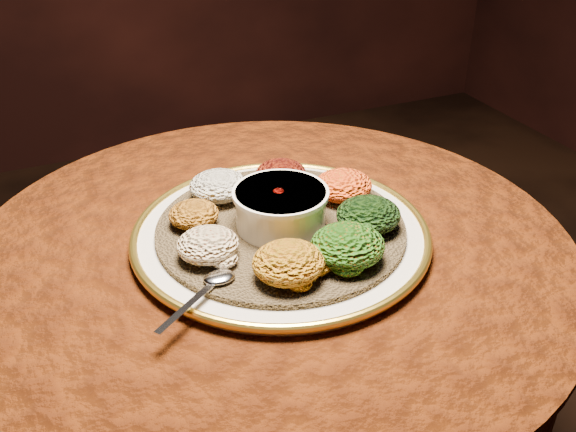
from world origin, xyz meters
name	(u,v)px	position (x,y,z in m)	size (l,w,h in m)	color
table	(272,326)	(0.00, 0.00, 0.55)	(0.96, 0.96, 0.73)	black
platter	(281,234)	(0.01, -0.01, 0.75)	(0.57, 0.57, 0.02)	beige
injera	(281,228)	(0.01, -0.01, 0.76)	(0.39, 0.39, 0.01)	brown
stew_bowl	(281,206)	(0.01, -0.01, 0.80)	(0.15, 0.15, 0.06)	white
spoon	(215,281)	(-0.13, -0.11, 0.77)	(0.13, 0.10, 0.01)	silver
portion_ayib	(218,186)	(-0.05, 0.11, 0.79)	(0.10, 0.09, 0.05)	beige
portion_kitfo	(281,173)	(0.07, 0.12, 0.78)	(0.09, 0.08, 0.04)	black
portion_tikil	(343,185)	(0.14, 0.03, 0.79)	(0.10, 0.09, 0.05)	#C87C10
portion_gomen	(368,215)	(0.13, -0.07, 0.79)	(0.10, 0.10, 0.05)	black
portion_mixveg	(348,246)	(0.06, -0.13, 0.79)	(0.11, 0.10, 0.05)	#9D430A
portion_kik	(289,263)	(-0.03, -0.14, 0.79)	(0.10, 0.10, 0.05)	#AE600F
portion_timatim	(208,245)	(-0.12, -0.05, 0.78)	(0.09, 0.09, 0.04)	maroon
portion_shiro	(194,214)	(-0.11, 0.05, 0.78)	(0.08, 0.07, 0.04)	#A36013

